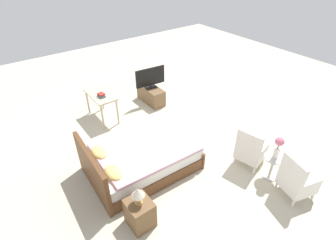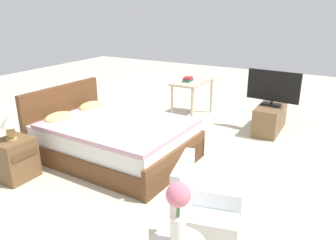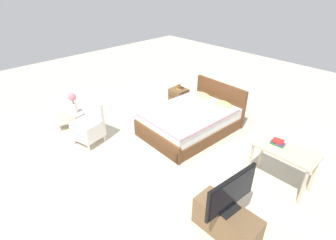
# 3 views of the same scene
# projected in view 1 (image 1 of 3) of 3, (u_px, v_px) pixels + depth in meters

# --- Properties ---
(ground_plane) EXTENTS (16.00, 16.00, 0.00)m
(ground_plane) POSITION_uv_depth(u_px,v_px,m) (177.00, 148.00, 6.16)
(ground_plane) COLOR beige
(bed) EXTENTS (1.59, 2.23, 0.96)m
(bed) POSITION_uv_depth(u_px,v_px,m) (140.00, 159.00, 5.42)
(bed) COLOR brown
(bed) RESTS_ON ground_plane
(armchair_by_window_left) EXTENTS (0.67, 0.67, 0.92)m
(armchair_by_window_left) POSITION_uv_depth(u_px,v_px,m) (296.00, 180.00, 4.83)
(armchair_by_window_left) COLOR white
(armchair_by_window_left) RESTS_ON ground_plane
(armchair_by_window_right) EXTENTS (0.65, 0.65, 0.92)m
(armchair_by_window_right) POSITION_uv_depth(u_px,v_px,m) (250.00, 150.00, 5.53)
(armchair_by_window_right) COLOR white
(armchair_by_window_right) RESTS_ON ground_plane
(side_table) EXTENTS (0.40, 0.40, 0.54)m
(side_table) POSITION_uv_depth(u_px,v_px,m) (273.00, 165.00, 5.22)
(side_table) COLOR beige
(side_table) RESTS_ON ground_plane
(flower_vase) EXTENTS (0.17, 0.17, 0.48)m
(flower_vase) POSITION_uv_depth(u_px,v_px,m) (278.00, 146.00, 4.94)
(flower_vase) COLOR silver
(flower_vase) RESTS_ON side_table
(nightstand) EXTENTS (0.44, 0.41, 0.54)m
(nightstand) POSITION_uv_depth(u_px,v_px,m) (140.00, 213.00, 4.37)
(nightstand) COLOR brown
(nightstand) RESTS_ON ground_plane
(table_lamp) EXTENTS (0.22, 0.22, 0.33)m
(table_lamp) POSITION_uv_depth(u_px,v_px,m) (138.00, 194.00, 4.10)
(table_lamp) COLOR tan
(table_lamp) RESTS_ON nightstand
(tv_stand) EXTENTS (0.96, 0.40, 0.48)m
(tv_stand) POSITION_uv_depth(u_px,v_px,m) (151.00, 95.00, 7.80)
(tv_stand) COLOR brown
(tv_stand) RESTS_ON ground_plane
(tv_flatscreen) EXTENTS (0.23, 0.91, 0.61)m
(tv_flatscreen) POSITION_uv_depth(u_px,v_px,m) (150.00, 78.00, 7.49)
(tv_flatscreen) COLOR black
(tv_flatscreen) RESTS_ON tv_stand
(vanity_desk) EXTENTS (1.04, 0.52, 0.75)m
(vanity_desk) POSITION_uv_depth(u_px,v_px,m) (101.00, 98.00, 6.84)
(vanity_desk) COLOR beige
(vanity_desk) RESTS_ON ground_plane
(book_stack) EXTENTS (0.24, 0.17, 0.09)m
(book_stack) POSITION_uv_depth(u_px,v_px,m) (101.00, 95.00, 6.63)
(book_stack) COLOR #337A47
(book_stack) RESTS_ON vanity_desk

